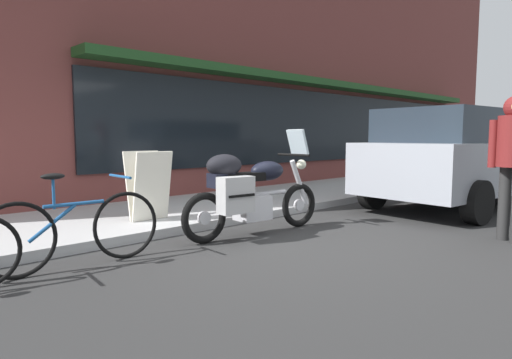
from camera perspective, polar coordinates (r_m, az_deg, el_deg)
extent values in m
plane|color=#2D2D2D|center=(5.40, 3.02, -8.23)|extent=(80.00, 80.00, 0.00)
cube|color=brown|center=(12.83, 9.56, 15.68)|extent=(20.59, 0.35, 7.11)
cube|color=black|center=(12.51, 10.17, 6.68)|extent=(14.41, 0.06, 1.80)
cube|color=#1E471E|center=(12.45, 11.10, 11.75)|extent=(14.41, 0.60, 0.16)
cube|color=#B2B2B2|center=(14.25, 20.61, 0.27)|extent=(30.00, 2.58, 0.12)
torus|color=black|center=(6.35, 5.57, -3.30)|extent=(0.63, 0.14, 0.62)
cylinder|color=silver|center=(6.35, 5.57, -3.30)|extent=(0.16, 0.07, 0.16)
torus|color=black|center=(5.36, -6.71, -4.95)|extent=(0.63, 0.14, 0.62)
cylinder|color=silver|center=(5.36, -6.71, -4.95)|extent=(0.16, 0.07, 0.16)
cube|color=silver|center=(5.78, -0.43, -3.64)|extent=(0.46, 0.34, 0.32)
cylinder|color=silver|center=(5.79, -0.05, -1.93)|extent=(1.04, 0.15, 0.06)
ellipsoid|color=black|center=(5.88, 1.46, 1.13)|extent=(0.54, 0.32, 0.26)
cube|color=black|center=(5.63, -1.79, 0.31)|extent=(0.62, 0.29, 0.11)
cube|color=black|center=(5.43, -4.55, -0.10)|extent=(0.30, 0.24, 0.18)
cylinder|color=silver|center=(6.31, 5.59, -0.43)|extent=(0.35, 0.10, 0.67)
cylinder|color=black|center=(6.19, 4.84, 3.18)|extent=(0.09, 0.62, 0.04)
cube|color=silver|center=(6.24, 5.38, 4.85)|extent=(0.18, 0.33, 0.35)
sphere|color=#EAEACC|center=(6.31, 5.87, 1.95)|extent=(0.14, 0.14, 0.14)
cube|color=#B7B7B7|center=(5.29, -2.62, -1.99)|extent=(0.46, 0.24, 0.44)
cube|color=black|center=(5.21, -1.81, -2.11)|extent=(0.37, 0.05, 0.03)
ellipsoid|color=black|center=(5.45, -4.14, 1.81)|extent=(0.51, 0.36, 0.28)
torus|color=black|center=(4.88, -16.44, -5.68)|extent=(0.71, 0.07, 0.71)
torus|color=black|center=(4.54, -28.54, -6.95)|extent=(0.71, 0.07, 0.71)
cylinder|color=#1E5999|center=(4.63, -22.40, -2.93)|extent=(0.58, 0.06, 0.04)
cylinder|color=#1E5999|center=(4.60, -24.79, -5.12)|extent=(0.45, 0.05, 0.33)
cylinder|color=#1E5999|center=(4.56, -24.68, -1.63)|extent=(0.03, 0.03, 0.30)
ellipsoid|color=black|center=(4.55, -24.76, 0.37)|extent=(0.22, 0.11, 0.06)
cylinder|color=#1E5999|center=(4.78, -17.15, 0.39)|extent=(0.05, 0.48, 0.03)
cube|color=#9EA3AD|center=(8.91, 25.42, 1.62)|extent=(4.64, 2.25, 0.85)
cube|color=#232D38|center=(8.65, 24.83, 6.23)|extent=(3.19, 1.89, 0.56)
cylinder|color=black|center=(10.67, 24.37, -0.08)|extent=(0.68, 0.28, 0.66)
cylinder|color=black|center=(8.15, 14.87, -1.36)|extent=(0.68, 0.28, 0.66)
cylinder|color=black|center=(7.22, 26.68, -2.64)|extent=(0.68, 0.28, 0.66)
cylinder|color=#2A2A2A|center=(6.30, 29.40, -2.69)|extent=(0.14, 0.14, 0.92)
cylinder|color=maroon|center=(6.21, 28.27, 4.09)|extent=(0.10, 0.10, 0.59)
cube|color=silver|center=(6.26, -13.22, -0.84)|extent=(0.55, 0.20, 0.96)
cube|color=silver|center=(6.45, -14.22, -0.68)|extent=(0.55, 0.20, 0.96)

